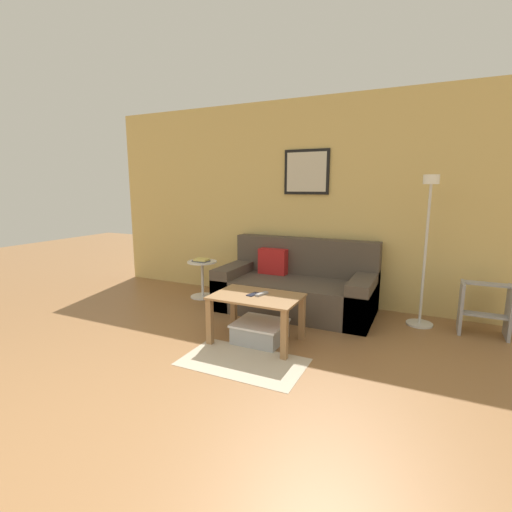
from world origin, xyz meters
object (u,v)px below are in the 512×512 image
at_px(book_stack, 202,260).
at_px(cell_phone, 253,294).
at_px(remote_control, 262,294).
at_px(couch, 296,287).
at_px(floor_lamp, 426,246).
at_px(step_stool, 485,308).
at_px(side_table, 202,275).
at_px(coffee_table, 256,305).
at_px(storage_bin, 260,331).

bearing_deg(book_stack, cell_phone, -38.60).
distance_m(remote_control, cell_phone, 0.08).
bearing_deg(couch, remote_control, -89.25).
relative_size(couch, book_stack, 8.31).
distance_m(floor_lamp, step_stool, 0.84).
relative_size(couch, side_table, 3.69).
height_order(floor_lamp, remote_control, floor_lamp).
bearing_deg(couch, coffee_table, -91.34).
height_order(coffee_table, storage_bin, coffee_table).
height_order(couch, book_stack, couch).
distance_m(floor_lamp, book_stack, 2.72).
xyz_separation_m(coffee_table, step_stool, (1.99, 1.14, -0.08)).
relative_size(floor_lamp, step_stool, 3.03).
height_order(couch, coffee_table, couch).
relative_size(storage_bin, step_stool, 0.90).
bearing_deg(book_stack, coffee_table, -37.97).
distance_m(couch, step_stool, 1.97).
bearing_deg(book_stack, remote_control, -36.08).
bearing_deg(step_stool, coffee_table, -150.17).
height_order(remote_control, cell_phone, remote_control).
distance_m(coffee_table, side_table, 1.65).
bearing_deg(book_stack, side_table, 112.03).
height_order(coffee_table, remote_control, remote_control).
bearing_deg(coffee_table, storage_bin, 48.23).
distance_m(storage_bin, floor_lamp, 1.90).
height_order(book_stack, remote_control, book_stack).
relative_size(floor_lamp, book_stack, 7.22).
bearing_deg(coffee_table, cell_phone, 168.45).
distance_m(couch, book_stack, 1.33).
bearing_deg(book_stack, step_stool, 2.48).
bearing_deg(floor_lamp, step_stool, 7.96).
xyz_separation_m(storage_bin, remote_control, (0.01, 0.01, 0.38)).
relative_size(coffee_table, remote_control, 5.54).
height_order(storage_bin, book_stack, book_stack).
relative_size(coffee_table, side_table, 1.68).
bearing_deg(side_table, cell_phone, -39.08).
relative_size(coffee_table, storage_bin, 1.76).
xyz_separation_m(coffee_table, side_table, (-1.29, 1.03, -0.07)).
xyz_separation_m(coffee_table, cell_phone, (-0.04, 0.01, 0.10)).
relative_size(book_stack, remote_control, 1.47).
bearing_deg(couch, floor_lamp, -0.48).
bearing_deg(remote_control, cell_phone, -143.19).
relative_size(coffee_table, floor_lamp, 0.52).
bearing_deg(storage_bin, cell_phone, -162.46).
bearing_deg(side_table, book_stack, -67.97).
bearing_deg(cell_phone, storage_bin, 30.37).
relative_size(book_stack, step_stool, 0.42).
xyz_separation_m(couch, storage_bin, (-0.00, -1.05, -0.18)).
height_order(side_table, remote_control, side_table).
height_order(side_table, step_stool, step_stool).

